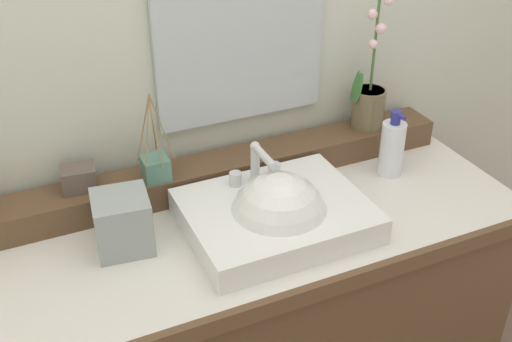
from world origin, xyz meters
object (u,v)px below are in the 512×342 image
object	(u,v)px
potted_plant	(369,100)
reed_diffuser	(156,167)
trinket_box	(79,178)
lotion_bottle	(392,148)
sink_basin	(277,218)
tissue_box	(122,222)

from	to	relation	value
potted_plant	reed_diffuser	world-z (taller)	potted_plant
reed_diffuser	trinket_box	xyz separation A→B (m)	(-0.19, 0.03, -0.00)
trinket_box	lotion_bottle	distance (m)	0.85
sink_basin	tissue_box	distance (m)	0.37
reed_diffuser	trinket_box	size ratio (longest dim) A/B	2.84
trinket_box	lotion_bottle	world-z (taller)	lotion_bottle
reed_diffuser	lotion_bottle	distance (m)	0.66
sink_basin	lotion_bottle	xyz separation A→B (m)	(0.41, 0.11, 0.05)
sink_basin	reed_diffuser	distance (m)	0.34
potted_plant	tissue_box	xyz separation A→B (m)	(-0.78, -0.16, -0.09)
sink_basin	trinket_box	size ratio (longest dim) A/B	5.27
sink_basin	reed_diffuser	xyz separation A→B (m)	(-0.23, 0.23, 0.08)
potted_plant	tissue_box	bearing A→B (deg)	-168.15
lotion_bottle	tissue_box	size ratio (longest dim) A/B	1.41
lotion_bottle	reed_diffuser	bearing A→B (deg)	168.93
reed_diffuser	sink_basin	bearing A→B (deg)	-44.84
potted_plant	tissue_box	world-z (taller)	potted_plant
potted_plant	trinket_box	xyz separation A→B (m)	(-0.85, 0.01, -0.06)
lotion_bottle	tissue_box	xyz separation A→B (m)	(-0.77, -0.02, -0.01)
sink_basin	trinket_box	bearing A→B (deg)	147.89
trinket_box	lotion_bottle	bearing A→B (deg)	-3.59
sink_basin	trinket_box	xyz separation A→B (m)	(-0.42, 0.27, 0.07)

